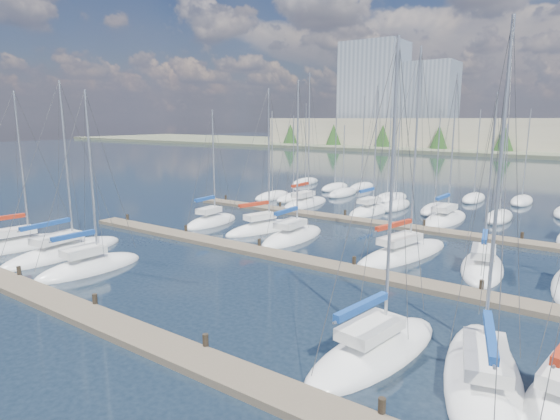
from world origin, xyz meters
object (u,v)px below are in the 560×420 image
Objects in this scene: sailboat_p at (445,219)px; sailboat_e at (375,351)px; sailboat_c at (90,267)px; sailboat_i at (263,228)px; sailboat_a at (20,246)px; sailboat_h at (211,222)px; sailboat_l at (482,267)px; sailboat_j at (293,237)px; sailboat_n at (305,204)px; sailboat_o at (370,211)px; sailboat_f at (483,379)px; sailboat_k at (403,253)px; sailboat_b at (64,252)px.

sailboat_e is at bearing -77.01° from sailboat_p.
sailboat_i is (2.62, 15.47, 0.02)m from sailboat_c.
sailboat_p is (23.94, 29.10, 0.01)m from sailboat_a.
sailboat_h is 24.30m from sailboat_l.
sailboat_n is at bearing 117.11° from sailboat_j.
sailboat_p is at bearing 7.18° from sailboat_o.
sailboat_j is (3.74, -0.85, -0.01)m from sailboat_i.
sailboat_f reaches higher than sailboat_i.
sailboat_p is (12.04, 13.61, -0.01)m from sailboat_i.
sailboat_a is 1.11× the size of sailboat_h.
sailboat_c is 15.94m from sailboat_j.
sailboat_p is (-6.50, 14.00, 0.01)m from sailboat_l.
sailboat_a is at bearing 166.45° from sailboat_f.
sailboat_i is (-13.09, 0.32, 0.01)m from sailboat_k.
sailboat_h is 0.77× the size of sailboat_p.
sailboat_n reaches higher than sailboat_p.
sailboat_k reaches higher than sailboat_c.
sailboat_o is at bearing 61.73° from sailboat_b.
sailboat_f reaches higher than sailboat_e.
sailboat_p is at bearing 1.95° from sailboat_n.
sailboat_p is at bearing 58.63° from sailboat_j.
sailboat_j is at bearing 2.78° from sailboat_i.
sailboat_k is (25.00, 15.16, 0.01)m from sailboat_a.
sailboat_k is (16.75, -13.02, -0.01)m from sailboat_n.
sailboat_o is at bearing 80.09° from sailboat_c.
sailboat_j reaches higher than sailboat_h.
sailboat_o is 16.11m from sailboat_k.
sailboat_j is (-17.97, 13.84, 0.00)m from sailboat_f.
sailboat_i reaches higher than sailboat_l.
sailboat_b is at bearing -99.46° from sailboat_h.
sailboat_i is at bearing -129.27° from sailboat_p.
sailboat_n is at bearing -174.47° from sailboat_p.
sailboat_i is at bearing -104.10° from sailboat_o.
sailboat_f is at bearing -39.15° from sailboat_j.
sailboat_p is at bearing 66.90° from sailboat_c.
sailboat_a is 0.81× the size of sailboat_k.
sailboat_c is 0.90× the size of sailboat_e.
sailboat_l is (24.30, 0.24, -0.00)m from sailboat_h.
sailboat_b is 27.42m from sailboat_n.
sailboat_i is 26.21m from sailboat_f.
sailboat_k reaches higher than sailboat_l.
sailboat_n is 15.44m from sailboat_j.
sailboat_f is (3.16, -14.30, -0.00)m from sailboat_l.
sailboat_h is at bearing 77.86° from sailboat_b.
sailboat_o is 32.91m from sailboat_a.
sailboat_h is at bearing 105.59° from sailboat_c.
sailboat_f is at bearing 14.57° from sailboat_e.
sailboat_p reaches higher than sailboat_f.
sailboat_k is (15.72, 15.15, 0.01)m from sailboat_c.
sailboat_n reaches higher than sailboat_f.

